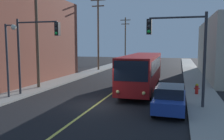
{
  "coord_description": "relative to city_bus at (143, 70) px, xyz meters",
  "views": [
    {
      "loc": [
        5.42,
        -15.12,
        4.14
      ],
      "look_at": [
        0.0,
        3.8,
        2.0
      ],
      "focal_mm": 37.77,
      "sensor_mm": 36.0,
      "label": 1
    }
  ],
  "objects": [
    {
      "name": "parked_car_blue",
      "position": [
        2.74,
        -6.82,
        -0.98
      ],
      "size": [
        1.91,
        4.44,
        1.62
      ],
      "color": "navy",
      "rests_on": "ground"
    },
    {
      "name": "city_bus",
      "position": [
        0.0,
        0.0,
        0.0
      ],
      "size": [
        2.75,
        12.19,
        3.2
      ],
      "color": "maroon",
      "rests_on": "ground"
    },
    {
      "name": "lane_stripe_center",
      "position": [
        -2.2,
        8.68,
        -1.81
      ],
      "size": [
        0.16,
        60.0,
        0.01
      ],
      "primitive_type": "cube",
      "color": "#D8CC4C",
      "rests_on": "ground"
    },
    {
      "name": "ground_plane",
      "position": [
        -2.2,
        -6.32,
        -1.82
      ],
      "size": [
        120.0,
        120.0,
        0.0
      ],
      "primitive_type": "plane",
      "color": "black"
    },
    {
      "name": "building_left_brick",
      "position": [
        -15.69,
        0.68,
        3.0
      ],
      "size": [
        10.0,
        17.36,
        9.64
      ],
      "color": "brown",
      "rests_on": "ground"
    },
    {
      "name": "utility_pole_mid",
      "position": [
        -9.13,
        13.82,
        4.56
      ],
      "size": [
        2.4,
        0.28,
        11.41
      ],
      "color": "brown",
      "rests_on": "sidewalk_left"
    },
    {
      "name": "utility_pole_far",
      "position": [
        -9.07,
        32.78,
        3.95
      ],
      "size": [
        2.4,
        0.28,
        10.22
      ],
      "color": "brown",
      "rests_on": "sidewalk_left"
    },
    {
      "name": "sidewalk_right",
      "position": [
        5.05,
        3.68,
        -1.74
      ],
      "size": [
        2.5,
        90.0,
        0.15
      ],
      "primitive_type": "cube",
      "color": "gray",
      "rests_on": "ground"
    },
    {
      "name": "sidewalk_left",
      "position": [
        -9.45,
        3.68,
        -1.74
      ],
      "size": [
        2.5,
        90.0,
        0.15
      ],
      "primitive_type": "cube",
      "color": "gray",
      "rests_on": "ground"
    },
    {
      "name": "traffic_signal_left_corner",
      "position": [
        -7.61,
        -5.38,
        2.49
      ],
      "size": [
        3.75,
        0.48,
        6.0
      ],
      "color": "#2D2D33",
      "rests_on": "sidewalk_left"
    },
    {
      "name": "street_lamp_left",
      "position": [
        -9.03,
        -6.6,
        1.92
      ],
      "size": [
        0.98,
        0.4,
        5.5
      ],
      "color": "#38383D",
      "rests_on": "sidewalk_left"
    },
    {
      "name": "fire_hydrant",
      "position": [
        4.65,
        -1.54,
        -1.23
      ],
      "size": [
        0.44,
        0.26,
        0.84
      ],
      "color": "red",
      "rests_on": "sidewalk_right"
    },
    {
      "name": "utility_pole_near",
      "position": [
        -9.42,
        -2.36,
        3.98
      ],
      "size": [
        2.4,
        0.28,
        10.29
      ],
      "color": "brown",
      "rests_on": "sidewalk_left"
    },
    {
      "name": "traffic_signal_right_corner",
      "position": [
        3.21,
        -5.65,
        2.49
      ],
      "size": [
        3.75,
        0.48,
        6.0
      ],
      "color": "#2D2D33",
      "rests_on": "sidewalk_right"
    }
  ]
}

